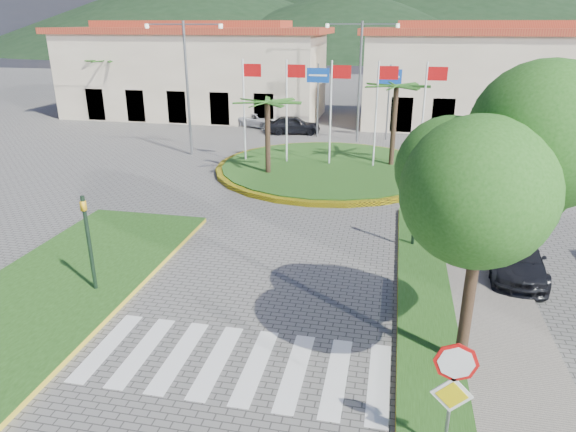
% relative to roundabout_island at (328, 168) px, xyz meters
% --- Properties ---
extents(median_left, '(5.00, 14.00, 0.18)m').
position_rel_roundabout_island_xyz_m(median_left, '(-6.50, -16.00, -0.08)').
color(median_left, '#1F4413').
rests_on(median_left, ground).
extents(crosswalk, '(8.00, 3.00, 0.01)m').
position_rel_roundabout_island_xyz_m(crosswalk, '(-0.00, -18.00, -0.16)').
color(crosswalk, silver).
rests_on(crosswalk, ground).
extents(roundabout_island, '(12.70, 12.70, 6.00)m').
position_rel_roundabout_island_xyz_m(roundabout_island, '(0.00, 0.00, 0.00)').
color(roundabout_island, yellow).
rests_on(roundabout_island, ground).
extents(stop_sign, '(0.80, 0.11, 2.65)m').
position_rel_roundabout_island_xyz_m(stop_sign, '(4.90, -20.04, 1.62)').
color(stop_sign, slate).
rests_on(stop_sign, ground).
extents(deciduous_tree, '(3.60, 3.60, 6.80)m').
position_rel_roundabout_island_xyz_m(deciduous_tree, '(5.50, -17.00, 5.01)').
color(deciduous_tree, black).
rests_on(deciduous_tree, ground).
extents(traffic_light_left, '(0.15, 0.18, 3.20)m').
position_rel_roundabout_island_xyz_m(traffic_light_left, '(-5.20, -15.50, 1.77)').
color(traffic_light_left, black).
rests_on(traffic_light_left, ground).
extents(traffic_light_right, '(0.15, 0.18, 3.20)m').
position_rel_roundabout_island_xyz_m(traffic_light_right, '(4.50, -10.00, 1.77)').
color(traffic_light_right, black).
rests_on(traffic_light_right, ground).
extents(traffic_light_far, '(0.18, 0.15, 3.20)m').
position_rel_roundabout_island_xyz_m(traffic_light_far, '(8.00, 4.00, 1.77)').
color(traffic_light_far, black).
rests_on(traffic_light_far, ground).
extents(direction_sign_west, '(1.60, 0.14, 5.20)m').
position_rel_roundabout_island_xyz_m(direction_sign_west, '(-2.00, 8.97, 3.36)').
color(direction_sign_west, slate).
rests_on(direction_sign_west, ground).
extents(direction_sign_east, '(1.60, 0.14, 5.20)m').
position_rel_roundabout_island_xyz_m(direction_sign_east, '(3.00, 8.97, 3.36)').
color(direction_sign_east, slate).
rests_on(direction_sign_east, ground).
extents(street_lamp_centre, '(4.80, 0.16, 8.00)m').
position_rel_roundabout_island_xyz_m(street_lamp_centre, '(1.00, 8.00, 4.33)').
color(street_lamp_centre, slate).
rests_on(street_lamp_centre, ground).
extents(street_lamp_west, '(4.80, 0.16, 8.00)m').
position_rel_roundabout_island_xyz_m(street_lamp_west, '(-9.00, 2.00, 4.33)').
color(street_lamp_west, slate).
rests_on(street_lamp_west, ground).
extents(building_left, '(23.32, 9.54, 8.05)m').
position_rel_roundabout_island_xyz_m(building_left, '(-14.00, 16.00, 3.73)').
color(building_left, beige).
rests_on(building_left, ground).
extents(building_right, '(19.08, 9.54, 8.05)m').
position_rel_roundabout_island_xyz_m(building_right, '(10.00, 16.00, 3.73)').
color(building_right, beige).
rests_on(building_right, ground).
extents(hill_far_west, '(140.00, 140.00, 22.00)m').
position_rel_roundabout_island_xyz_m(hill_far_west, '(-55.00, 118.00, 10.83)').
color(hill_far_west, black).
rests_on(hill_far_west, ground).
extents(hill_near_back, '(110.00, 110.00, 16.00)m').
position_rel_roundabout_island_xyz_m(hill_near_back, '(-10.00, 108.00, 7.83)').
color(hill_near_back, black).
rests_on(hill_near_back, ground).
extents(white_van, '(4.40, 3.28, 1.11)m').
position_rel_roundabout_island_xyz_m(white_van, '(-7.19, 11.79, 0.39)').
color(white_van, silver).
rests_on(white_van, ground).
extents(car_dark_a, '(4.24, 2.32, 1.37)m').
position_rel_roundabout_island_xyz_m(car_dark_a, '(-3.92, 9.74, 0.51)').
color(car_dark_a, black).
rests_on(car_dark_a, ground).
extents(car_dark_b, '(3.36, 1.37, 1.08)m').
position_rel_roundabout_island_xyz_m(car_dark_b, '(5.91, 12.47, 0.37)').
color(car_dark_b, black).
rests_on(car_dark_b, ground).
extents(car_side_right, '(2.01, 4.36, 1.23)m').
position_rel_roundabout_island_xyz_m(car_side_right, '(7.78, -11.35, 0.45)').
color(car_side_right, black).
rests_on(car_side_right, ground).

